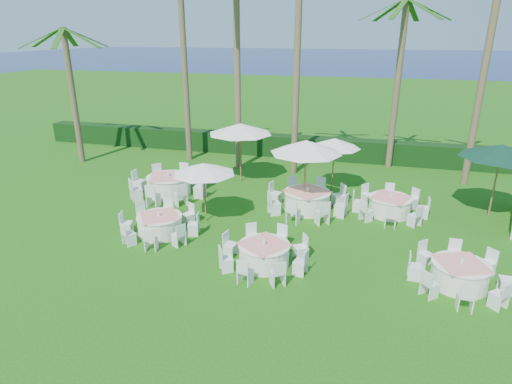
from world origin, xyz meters
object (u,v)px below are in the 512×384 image
banquet_table_e (307,200)px  umbrella_green (502,151)px  umbrella_b (306,147)px  umbrella_c (240,129)px  umbrella_d (335,143)px  banquet_table_d (169,185)px  umbrella_a (204,169)px  banquet_table_a (160,224)px  banquet_table_c (460,274)px  banquet_table_f (390,205)px  banquet_table_b (264,254)px

banquet_table_e → umbrella_green: size_ratio=1.09×
umbrella_b → umbrella_c: (-3.55, 2.96, -0.10)m
umbrella_b → umbrella_c: 4.62m
umbrella_c → umbrella_d: (4.43, -0.24, -0.35)m
banquet_table_d → banquet_table_e: bearing=-1.9°
umbrella_d → banquet_table_d: bearing=-161.5°
umbrella_a → umbrella_c: bearing=90.6°
banquet_table_a → umbrella_b: size_ratio=0.95×
banquet_table_c → umbrella_a: size_ratio=1.19×
banquet_table_f → umbrella_b: 4.12m
banquet_table_f → banquet_table_a: bearing=-153.7°
umbrella_d → banquet_table_f: bearing=-40.8°
umbrella_a → umbrella_b: bearing=28.3°
banquet_table_d → umbrella_d: 7.60m
banquet_table_a → banquet_table_b: (4.14, -1.14, 0.00)m
banquet_table_a → banquet_table_e: banquet_table_e is taller
umbrella_green → banquet_table_d: bearing=-175.8°
banquet_table_c → banquet_table_b: bearing=-176.9°
banquet_table_e → umbrella_b: (-0.11, -0.16, 2.26)m
banquet_table_e → banquet_table_d: bearing=178.1°
banquet_table_b → umbrella_c: umbrella_c is taller
umbrella_d → umbrella_b: bearing=-107.9°
umbrella_b → umbrella_green: bearing=10.7°
banquet_table_c → banquet_table_d: 12.19m
banquet_table_a → banquet_table_b: 4.30m
umbrella_b → umbrella_green: (7.16, 1.35, -0.03)m
banquet_table_d → umbrella_a: 3.84m
banquet_table_e → umbrella_c: umbrella_c is taller
banquet_table_e → umbrella_a: bearing=-150.5°
umbrella_a → umbrella_d: 6.36m
banquet_table_a → banquet_table_d: (-1.45, 3.77, 0.08)m
banquet_table_a → umbrella_c: bearing=80.0°
banquet_table_f → umbrella_d: 3.77m
umbrella_c → banquet_table_b: bearing=-68.0°
banquet_table_a → umbrella_d: 8.47m
banquet_table_f → umbrella_a: 7.50m
banquet_table_f → umbrella_b: bearing=-170.3°
banquet_table_e → umbrella_b: bearing=-124.1°
umbrella_c → banquet_table_e: bearing=-37.4°
banquet_table_b → umbrella_d: bearing=79.0°
umbrella_green → banquet_table_f: bearing=-168.4°
banquet_table_f → umbrella_b: size_ratio=0.98×
banquet_table_e → umbrella_d: umbrella_d is taller
umbrella_c → umbrella_green: bearing=-8.5°
banquet_table_e → banquet_table_f: (3.25, 0.42, -0.05)m
banquet_table_e → umbrella_d: bearing=73.2°
banquet_table_f → umbrella_d: size_ratio=1.18×
banquet_table_b → banquet_table_c: 5.70m
banquet_table_a → umbrella_c: 6.82m
umbrella_b → umbrella_green: umbrella_b is taller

